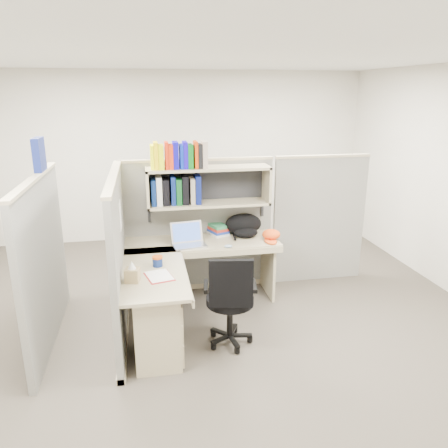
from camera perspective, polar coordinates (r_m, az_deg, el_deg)
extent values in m
plane|color=#363229|center=(4.79, -1.79, -12.75)|extent=(6.00, 6.00, 0.00)
plane|color=beige|center=(7.21, -5.60, 8.71)|extent=(6.00, 0.00, 6.00)
plane|color=beige|center=(1.63, 15.49, -22.47)|extent=(6.00, 0.00, 6.00)
plane|color=silver|center=(4.17, -2.16, 21.44)|extent=(6.00, 6.00, 0.00)
cube|color=slate|center=(5.29, -3.37, -0.37)|extent=(1.80, 0.06, 1.60)
cube|color=tan|center=(5.11, -3.53, 8.39)|extent=(1.80, 0.08, 0.03)
cube|color=slate|center=(4.41, -13.55, -4.42)|extent=(0.06, 1.80, 1.60)
cube|color=tan|center=(4.19, -14.31, 6.02)|extent=(0.08, 1.80, 0.03)
cube|color=slate|center=(4.51, -22.47, -4.80)|extent=(0.06, 1.80, 1.60)
cube|color=slate|center=(5.69, 12.32, 0.49)|extent=(1.20, 0.06, 1.60)
cube|color=navy|center=(4.61, -23.02, 8.36)|extent=(0.07, 0.27, 0.32)
cube|color=white|center=(4.43, -13.39, 1.13)|extent=(0.00, 0.21, 0.28)
cube|color=tan|center=(4.94, -2.06, 7.29)|extent=(1.40, 0.34, 0.03)
cube|color=tan|center=(5.02, -2.01, 2.67)|extent=(1.40, 0.34, 0.03)
cube|color=tan|center=(4.92, -9.97, 4.59)|extent=(0.03, 0.34, 0.44)
cube|color=tan|center=(5.12, 5.60, 5.23)|extent=(0.03, 0.34, 0.44)
cube|color=black|center=(5.13, -2.30, 5.32)|extent=(1.38, 0.01, 0.41)
cube|color=#F6FF05|center=(4.84, -9.40, 8.62)|extent=(0.03, 0.20, 0.26)
cube|color=yellow|center=(4.84, -8.89, 8.82)|extent=(0.05, 0.20, 0.29)
cube|color=#DDE904|center=(4.85, -8.25, 8.68)|extent=(0.06, 0.20, 0.26)
cube|color=red|center=(4.85, -7.51, 8.89)|extent=(0.04, 0.20, 0.29)
cube|color=red|center=(4.85, -6.99, 8.74)|extent=(0.05, 0.20, 0.26)
cube|color=#0B05A3|center=(4.85, -6.36, 8.94)|extent=(0.06, 0.20, 0.29)
cube|color=#051EA1|center=(4.86, -5.61, 8.80)|extent=(0.04, 0.20, 0.26)
cube|color=#1505A9|center=(4.86, -5.10, 8.99)|extent=(0.04, 0.20, 0.29)
cube|color=#065A11|center=(4.87, -4.47, 8.84)|extent=(0.06, 0.20, 0.26)
cube|color=#C13204|center=(4.88, -3.73, 9.04)|extent=(0.04, 0.20, 0.29)
cube|color=black|center=(4.88, -3.22, 8.88)|extent=(0.05, 0.20, 0.26)
cube|color=tan|center=(4.89, -2.60, 9.08)|extent=(0.06, 0.20, 0.29)
cube|color=#081C50|center=(4.95, -9.19, 4.17)|extent=(0.05, 0.24, 0.29)
cube|color=beige|center=(4.95, -8.48, 4.37)|extent=(0.06, 0.24, 0.32)
cube|color=black|center=(4.96, -7.64, 4.24)|extent=(0.07, 0.24, 0.29)
cube|color=#081850|center=(4.96, -6.70, 4.46)|extent=(0.05, 0.24, 0.32)
cube|color=#094117|center=(4.97, -5.98, 4.33)|extent=(0.06, 0.24, 0.29)
cube|color=black|center=(4.97, -5.16, 4.53)|extent=(0.07, 0.24, 0.32)
cube|color=gray|center=(4.98, -4.21, 4.41)|extent=(0.05, 0.24, 0.29)
cube|color=#081151|center=(4.99, -3.50, 4.61)|extent=(0.06, 0.24, 0.32)
cube|color=tan|center=(5.01, -2.87, -2.40)|extent=(1.74, 0.60, 0.03)
cube|color=tan|center=(4.25, -9.12, -6.22)|extent=(0.60, 1.34, 0.03)
cube|color=tan|center=(4.74, -2.37, -3.99)|extent=(1.74, 0.02, 0.07)
cube|color=tan|center=(4.28, -5.06, -6.42)|extent=(0.02, 1.34, 0.07)
cube|color=tan|center=(4.10, -8.71, -12.95)|extent=(0.40, 0.55, 0.68)
cube|color=tan|center=(4.02, -5.80, -10.29)|extent=(0.02, 0.50, 0.16)
cube|color=tan|center=(4.10, -5.72, -12.53)|extent=(0.02, 0.50, 0.16)
cube|color=tan|center=(4.21, -5.63, -15.13)|extent=(0.02, 0.50, 0.22)
cube|color=#B2B2B7|center=(4.02, -5.66, -10.28)|extent=(0.01, 0.12, 0.01)
cube|color=tan|center=(5.32, 5.74, -5.48)|extent=(0.03, 0.55, 0.70)
cylinder|color=navy|center=(4.33, -8.67, -4.92)|extent=(0.10, 0.10, 0.09)
cylinder|color=#C34B12|center=(4.31, -8.70, -4.32)|extent=(0.10, 0.10, 0.02)
ellipsoid|color=#7E97B3|center=(4.79, 0.56, -2.91)|extent=(0.09, 0.07, 0.03)
cylinder|color=silver|center=(5.16, -3.33, -1.09)|extent=(0.09, 0.09, 0.09)
cylinder|color=black|center=(4.22, 0.78, -9.93)|extent=(0.46, 0.46, 0.07)
cube|color=black|center=(3.92, 0.93, -7.82)|extent=(0.40, 0.11, 0.46)
cylinder|color=black|center=(4.31, 0.77, -12.16)|extent=(0.06, 0.06, 0.40)
cylinder|color=black|center=(4.42, 0.76, -14.74)|extent=(0.44, 0.44, 0.10)
cube|color=black|center=(4.15, -2.38, -8.14)|extent=(0.08, 0.26, 0.04)
cube|color=black|center=(4.17, 3.94, -8.05)|extent=(0.08, 0.26, 0.04)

